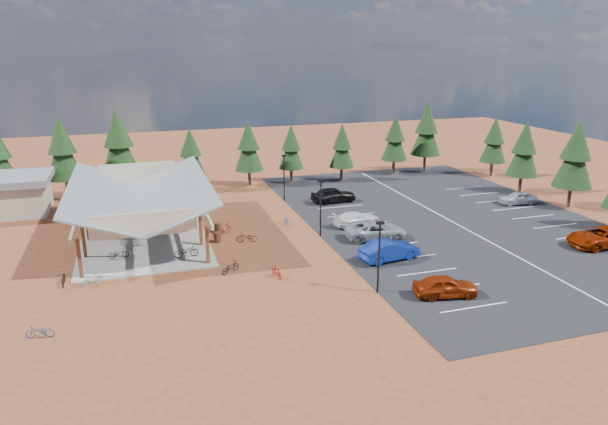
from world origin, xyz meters
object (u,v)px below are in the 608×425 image
(trash_bin_0, at_px, (217,237))
(car_6, at_px, (601,237))
(bike_6, at_px, (161,227))
(bike_16, at_px, (247,237))
(bike_10, at_px, (40,331))
(lamp_post_0, at_px, (379,252))
(bike_2, at_px, (132,226))
(bike_9, at_px, (92,279))
(bike_12, at_px, (230,267))
(lamp_post_2, at_px, (284,175))
(car_1, at_px, (389,250))
(car_0, at_px, (445,286))
(bike_1, at_px, (130,241))
(bike_8, at_px, (64,278))
(bike_15, at_px, (225,229))
(bike_7, at_px, (176,206))
(bike_4, at_px, (186,251))
(lamp_post_1, at_px, (321,204))
(bike_14, at_px, (286,220))
(car_8, at_px, (518,198))
(bike_pavilion, at_px, (140,194))
(car_3, at_px, (357,219))
(bike_0, at_px, (118,253))
(bike_5, at_px, (180,227))
(car_2, at_px, (376,231))
(car_4, at_px, (333,195))
(trash_bin_1, at_px, (218,228))
(bike_11, at_px, (277,272))
(bike_3, at_px, (119,213))

(trash_bin_0, distance_m, car_6, 32.58)
(bike_6, xyz_separation_m, bike_16, (6.94, -4.84, -0.12))
(bike_10, bearing_deg, lamp_post_0, 98.67)
(bike_6, height_order, bike_16, bike_6)
(bike_2, bearing_deg, bike_6, -104.55)
(bike_9, xyz_separation_m, bike_12, (9.74, -0.73, -0.02))
(lamp_post_2, xyz_separation_m, car_1, (3.34, -18.92, -2.12))
(lamp_post_2, xyz_separation_m, bike_12, (-9.07, -17.60, -2.52))
(car_0, bearing_deg, bike_16, 47.58)
(bike_1, xyz_separation_m, bike_8, (-4.54, -6.46, -0.10))
(bike_2, relative_size, bike_8, 0.84)
(bike_15, bearing_deg, bike_7, -17.67)
(bike_4, height_order, bike_12, bike_4)
(lamp_post_1, bearing_deg, bike_4, -171.98)
(bike_14, distance_m, car_8, 25.49)
(bike_2, xyz_separation_m, bike_15, (7.93, -3.57, 0.06))
(bike_7, distance_m, bike_14, 12.14)
(bike_pavilion, height_order, bike_14, bike_pavilion)
(bike_14, xyz_separation_m, car_3, (6.23, -2.26, 0.21))
(bike_0, xyz_separation_m, bike_5, (5.26, 4.69, 0.14))
(bike_8, height_order, bike_9, bike_9)
(car_2, bearing_deg, car_4, 4.17)
(trash_bin_0, distance_m, bike_7, 10.51)
(bike_0, relative_size, car_4, 0.32)
(bike_pavilion, xyz_separation_m, bike_9, (-3.81, -9.87, -3.35))
(bike_0, height_order, car_3, car_3)
(bike_8, bearing_deg, trash_bin_0, 23.73)
(lamp_post_0, distance_m, bike_16, 14.32)
(bike_12, relative_size, car_1, 0.36)
(bike_14, bearing_deg, trash_bin_1, -174.16)
(trash_bin_0, distance_m, car_2, 13.82)
(car_0, bearing_deg, bike_9, 79.55)
(bike_1, xyz_separation_m, bike_16, (9.63, -1.85, -0.12))
(trash_bin_1, xyz_separation_m, bike_12, (-0.52, -9.42, 0.01))
(bike_12, bearing_deg, bike_10, 80.64)
(bike_2, xyz_separation_m, bike_11, (9.96, -14.11, -0.06))
(bike_14, bearing_deg, lamp_post_0, -78.70)
(bike_0, distance_m, bike_4, 5.34)
(bike_4, height_order, car_6, car_6)
(bike_11, bearing_deg, lamp_post_2, 59.44)
(bike_2, distance_m, bike_3, 4.29)
(car_0, distance_m, car_6, 18.27)
(car_0, relative_size, car_8, 1.08)
(bike_5, distance_m, car_1, 18.88)
(bike_6, relative_size, bike_15, 0.97)
(lamp_post_2, relative_size, car_6, 0.88)
(lamp_post_0, height_order, car_1, lamp_post_0)
(lamp_post_1, relative_size, bike_12, 2.93)
(lamp_post_0, bearing_deg, bike_16, 117.72)
(bike_4, relative_size, bike_10, 1.18)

